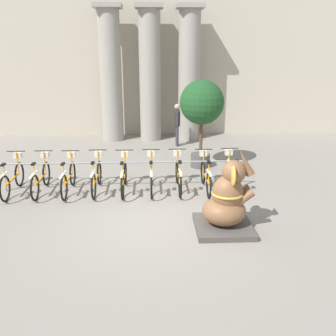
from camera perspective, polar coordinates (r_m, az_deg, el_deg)
The scene contains 18 objects.
ground_plane at distance 8.35m, azimuth -2.44°, elevation -8.01°, with size 60.00×60.00×0.00m, color gray.
building_facade at distance 16.11m, azimuth -2.79°, elevation 15.72°, with size 20.00×0.20×6.00m.
column_left at distance 15.21m, azimuth -8.73°, elevation 13.97°, with size 1.05×1.05×5.16m.
column_middle at distance 15.13m, azimuth -2.76°, elevation 14.13°, with size 1.05×1.05×5.16m.
column_right at distance 15.21m, azimuth 3.21°, elevation 14.14°, with size 1.05×1.05×5.16m.
bike_rack at distance 9.95m, azimuth -6.75°, elevation 0.28°, with size 6.37×0.05×0.77m.
bicycle_0 at distance 10.53m, azimuth -22.59°, elevation -1.43°, with size 0.48×1.75×1.01m.
bicycle_1 at distance 10.33m, azimuth -18.79°, elevation -1.36°, with size 0.48×1.75×1.01m.
bicycle_2 at distance 10.12m, azimuth -14.92°, elevation -1.38°, with size 0.48×1.75×1.01m.
bicycle_3 at distance 10.04m, azimuth -10.84°, elevation -1.25°, with size 0.48×1.75×1.01m.
bicycle_4 at distance 9.91m, azimuth -6.75°, elevation -1.29°, with size 0.48×1.75×1.01m.
bicycle_5 at distance 9.91m, azimuth -2.58°, elevation -1.19°, with size 0.48×1.75×1.01m.
bicycle_6 at distance 9.94m, azimuth 1.58°, elevation -1.11°, with size 0.48×1.75×1.01m.
bicycle_7 at distance 9.97m, azimuth 5.74°, elevation -1.15°, with size 0.48×1.75×1.01m.
bicycle_8 at distance 10.16m, azimuth 9.72°, elevation -0.95°, with size 0.48×1.75×1.01m.
elephant_statue at distance 7.83m, azimuth 8.93°, elevation -5.21°, with size 1.18×1.18×1.78m.
person_pedestrian at distance 14.27m, azimuth 1.40°, elevation 7.16°, with size 0.21×0.47×1.61m.
potted_tree at distance 11.55m, azimuth 5.16°, elevation 9.38°, with size 1.35×1.35×2.72m.
Camera 1 is at (0.00, -7.50, 3.68)m, focal length 40.00 mm.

